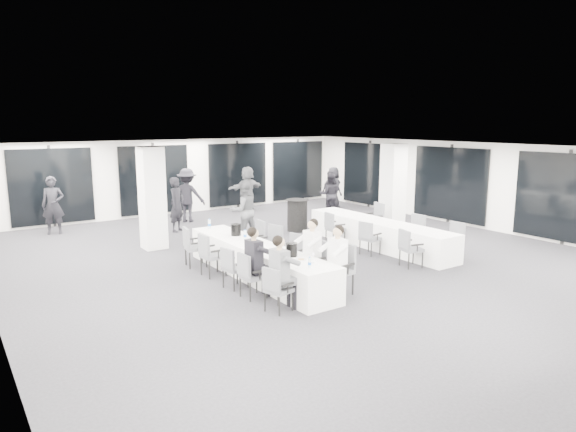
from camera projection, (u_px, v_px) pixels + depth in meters
name	position (u px, v px, depth m)	size (l,w,h in m)	color
room	(306.00, 197.00, 14.38)	(14.04, 16.04, 2.84)	#222227
column_left	(152.00, 198.00, 14.01)	(0.60, 0.60, 2.80)	white
column_right	(393.00, 188.00, 16.13)	(0.60, 0.60, 2.80)	white
banquet_table_main	(258.00, 261.00, 11.50)	(0.90, 5.00, 0.75)	white
banquet_table_side	(378.00, 234.00, 14.31)	(0.90, 5.00, 0.75)	white
cocktail_table	(297.00, 215.00, 16.41)	(0.73, 0.73, 1.02)	black
chair_main_left_near	(276.00, 287.00, 9.38)	(0.52, 0.55, 0.86)	#505257
chair_main_left_second	(250.00, 273.00, 10.13)	(0.47, 0.53, 0.92)	#505257
chair_main_left_mid	(232.00, 265.00, 10.72)	(0.51, 0.55, 0.88)	#505257
chair_main_left_fourth	(210.00, 252.00, 11.57)	(0.50, 0.56, 0.98)	#505257
chair_main_left_far	(192.00, 244.00, 12.35)	(0.56, 0.60, 0.97)	#505257
chair_main_right_near	(341.00, 266.00, 10.40)	(0.58, 0.63, 1.03)	#505257
chair_main_right_second	(316.00, 259.00, 11.06)	(0.53, 0.57, 0.95)	#505257
chair_main_right_mid	(294.00, 252.00, 11.75)	(0.56, 0.59, 0.93)	#505257
chair_main_right_fourth	(272.00, 243.00, 12.50)	(0.58, 0.62, 0.98)	#505257
chair_main_right_far	(256.00, 237.00, 13.12)	(0.55, 0.59, 0.98)	#505257
chair_side_left_near	(409.00, 246.00, 12.31)	(0.56, 0.59, 0.92)	#505257
chair_side_left_mid	(368.00, 236.00, 13.44)	(0.52, 0.55, 0.89)	#505257
chair_side_left_far	(333.00, 226.00, 14.62)	(0.52, 0.56, 0.92)	#505257
chair_side_right_near	(454.00, 238.00, 13.20)	(0.50, 0.54, 0.91)	#505257
chair_side_right_mid	(416.00, 229.00, 14.25)	(0.54, 0.58, 0.91)	#505257
chair_side_right_far	(375.00, 218.00, 15.57)	(0.62, 0.65, 1.03)	#505257
seated_guest_a	(282.00, 268.00, 9.43)	(0.50, 0.38, 1.44)	#575B5F
seated_guest_b	(257.00, 257.00, 10.17)	(0.50, 0.38, 1.44)	black
seated_guest_c	(335.00, 256.00, 10.25)	(0.50, 0.38, 1.44)	white
seated_guest_d	(310.00, 248.00, 10.93)	(0.50, 0.38, 1.44)	white
standing_guest_a	(177.00, 201.00, 16.24)	(0.72, 0.58, 1.97)	black
standing_guest_b	(243.00, 206.00, 15.08)	(0.97, 0.59, 2.00)	#575B5F
standing_guest_c	(187.00, 192.00, 17.82)	(1.37, 0.70, 2.12)	black
standing_guest_d	(331.00, 188.00, 20.03)	(1.05, 0.59, 1.79)	black
standing_guest_e	(333.00, 185.00, 20.80)	(0.91, 0.55, 1.88)	black
standing_guest_f	(247.00, 186.00, 19.93)	(1.82, 0.70, 1.98)	#575B5F
standing_guest_g	(53.00, 201.00, 15.88)	(0.75, 0.60, 2.05)	black
standing_guest_h	(330.00, 192.00, 19.01)	(0.87, 0.53, 1.80)	black
ice_bucket_near	(291.00, 250.00, 10.48)	(0.24, 0.24, 0.27)	black
ice_bucket_far	(236.00, 230.00, 12.39)	(0.25, 0.25, 0.28)	black
water_bottle_a	(310.00, 263.00, 9.66)	(0.06, 0.06, 0.20)	silver
water_bottle_b	(245.00, 235.00, 11.96)	(0.07, 0.07, 0.22)	silver
water_bottle_c	(209.00, 224.00, 13.17)	(0.08, 0.08, 0.24)	silver
plate_a	(293.00, 262.00, 10.05)	(0.18, 0.18, 0.03)	white
plate_b	(301.00, 259.00, 10.21)	(0.22, 0.22, 0.03)	white
plate_c	(278.00, 250.00, 10.95)	(0.21, 0.21, 0.03)	white
wine_glass	(313.00, 255.00, 9.97)	(0.08, 0.08, 0.22)	silver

